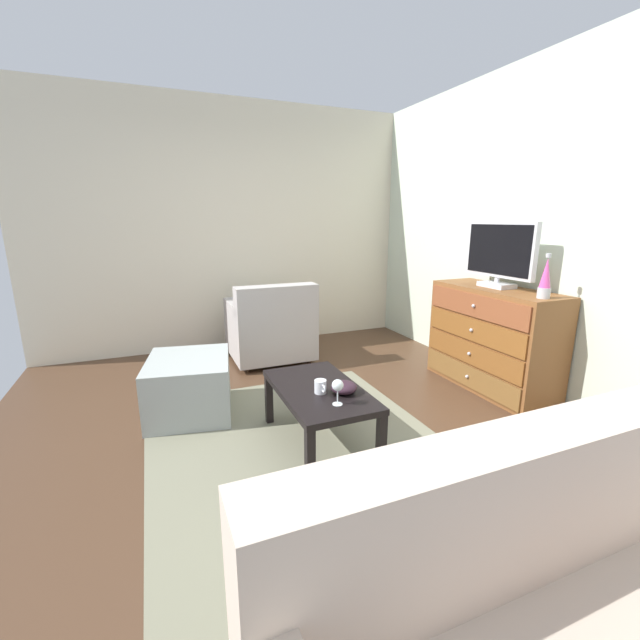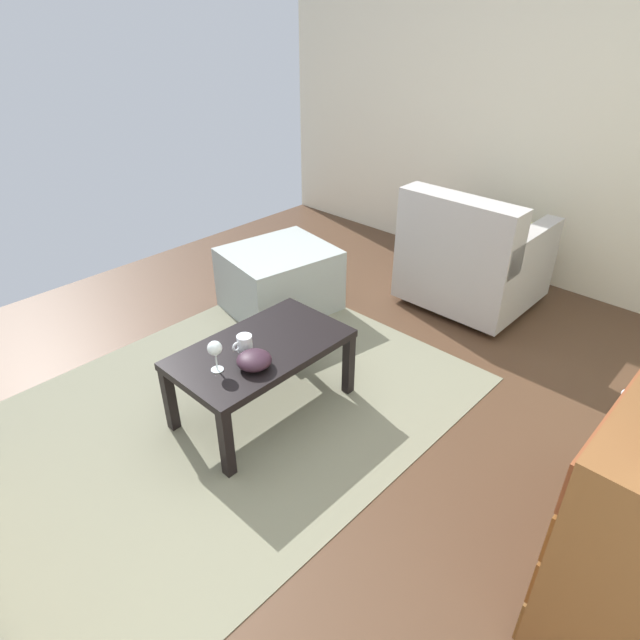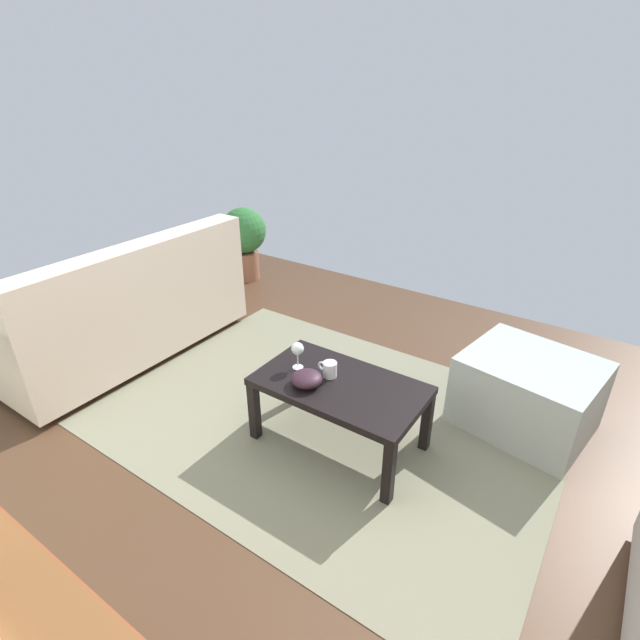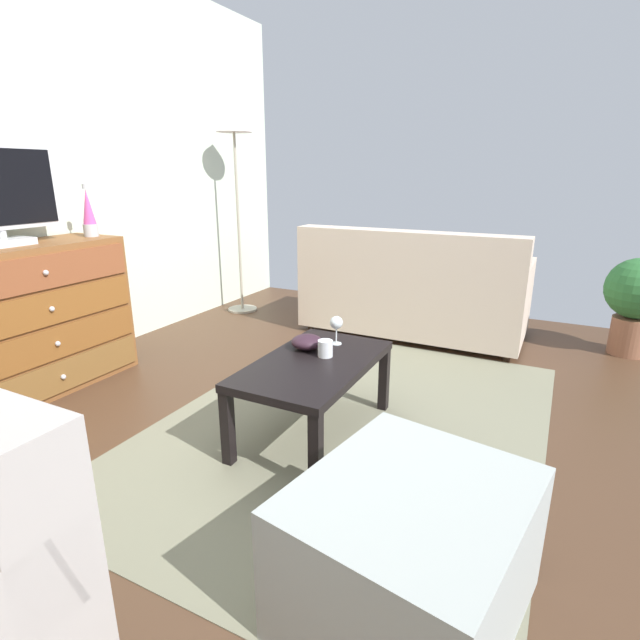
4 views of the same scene
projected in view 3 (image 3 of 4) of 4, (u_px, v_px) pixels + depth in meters
ground_plane at (336, 453)px, 2.68m from camera, size 5.50×4.52×0.05m
area_rug at (326, 417)px, 2.91m from camera, size 2.60×1.90×0.01m
coffee_table at (340, 391)px, 2.56m from camera, size 0.90×0.51×0.40m
wine_glass at (297, 350)px, 2.61m from camera, size 0.07×0.07×0.16m
mug at (329, 369)px, 2.57m from camera, size 0.11×0.08×0.08m
bowl_decorative at (307, 379)px, 2.50m from camera, size 0.17×0.17×0.08m
couch_large at (123, 310)px, 3.45m from camera, size 0.85×1.76×0.88m
ottoman at (527, 393)px, 2.76m from camera, size 0.79×0.71×0.44m
potted_plant at (244, 237)px, 4.70m from camera, size 0.44×0.44×0.72m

